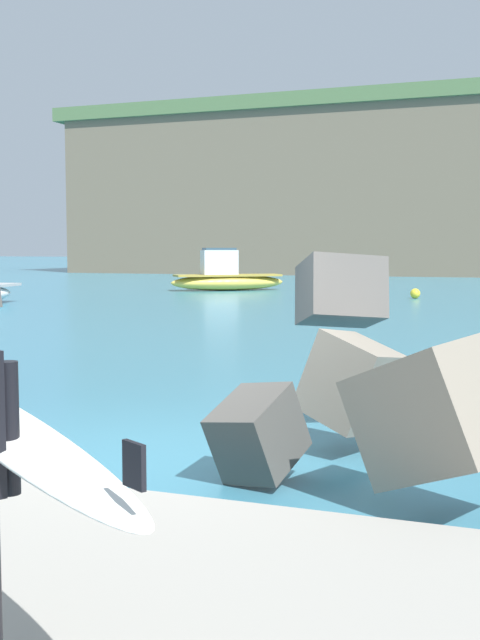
% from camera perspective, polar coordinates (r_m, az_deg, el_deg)
% --- Properties ---
extents(ground_plane, '(400.00, 400.00, 0.00)m').
position_cam_1_polar(ground_plane, '(8.39, -5.93, -9.70)').
color(ground_plane, teal).
extents(breakwater_jetty, '(30.46, 7.24, 2.21)m').
position_cam_1_polar(breakwater_jetty, '(10.29, -15.62, -1.72)').
color(breakwater_jetty, gray).
rests_on(breakwater_jetty, ground).
extents(boat_mid_left, '(5.81, 4.89, 2.23)m').
position_cam_1_polar(boat_mid_left, '(41.40, -1.02, 3.08)').
color(boat_mid_left, '#EAC64C').
rests_on(boat_mid_left, ground).
extents(mooring_buoy_inner, '(0.44, 0.44, 0.44)m').
position_cam_1_polar(mooring_buoy_inner, '(35.46, 12.52, 1.88)').
color(mooring_buoy_inner, yellow).
rests_on(mooring_buoy_inner, ground).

